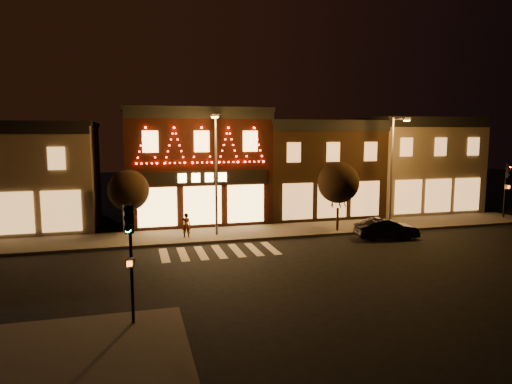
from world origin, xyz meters
name	(u,v)px	position (x,y,z in m)	size (l,w,h in m)	color
ground	(235,273)	(0.00, 0.00, 0.00)	(120.00, 120.00, 0.00)	black
sidewalk_far	(238,233)	(2.00, 8.00, 0.07)	(44.00, 4.00, 0.15)	#47423D
sidewalk_near	(65,368)	(-6.50, -7.50, 0.07)	(7.00, 7.00, 0.15)	#47423D
building_left	(4,176)	(-13.00, 13.99, 3.66)	(12.20, 8.28, 7.30)	#6C5F4C
building_pulp	(194,165)	(0.00, 13.98, 4.16)	(10.20, 8.34, 8.30)	black
building_right_a	(312,168)	(9.50, 13.99, 3.76)	(9.20, 8.28, 7.50)	#352112
building_right_b	(409,164)	(18.50, 13.99, 3.91)	(9.20, 8.28, 7.80)	#6C5F4C
traffic_signal_near	(130,240)	(-4.67, -5.15, 3.05)	(0.34, 0.43, 4.11)	black
traffic_signal_far	(508,179)	(22.85, 7.74, 3.10)	(0.31, 0.46, 4.13)	black
streetlamp_mid	(216,165)	(0.50, 7.47, 4.59)	(0.63, 1.73, 7.56)	#59595E
streetlamp_right	(394,163)	(12.58, 6.95, 4.51)	(0.47, 1.70, 7.43)	#59595E
tree_left	(128,190)	(-4.78, 8.36, 3.07)	(2.50, 2.50, 4.17)	black
tree_right	(338,183)	(8.50, 6.87, 3.33)	(2.71, 2.71, 4.54)	black
dark_sedan	(386,229)	(10.65, 4.37, 0.64)	(1.35, 3.86, 1.27)	black
pedestrian	(186,225)	(-1.42, 7.36, 0.91)	(0.56, 0.36, 1.52)	gray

